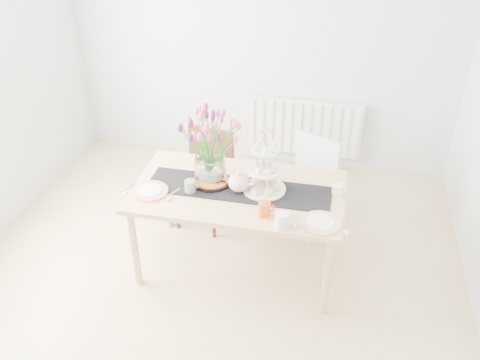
% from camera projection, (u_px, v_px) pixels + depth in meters
% --- Properties ---
extents(room_shell, '(4.50, 4.50, 4.50)m').
position_uv_depth(room_shell, '(198.00, 151.00, 3.22)').
color(room_shell, tan).
rests_on(room_shell, ground).
extents(radiator, '(1.20, 0.08, 0.60)m').
position_uv_depth(radiator, '(305.00, 127.00, 5.39)').
color(radiator, white).
rests_on(radiator, room_shell).
extents(dining_table, '(1.60, 0.90, 0.75)m').
position_uv_depth(dining_table, '(238.00, 198.00, 3.89)').
color(dining_table, tan).
rests_on(dining_table, ground).
extents(chair_brown, '(0.49, 0.49, 0.87)m').
position_uv_depth(chair_brown, '(206.00, 171.00, 4.55)').
color(chair_brown, '#3B1E15').
rests_on(chair_brown, ground).
extents(chair_white, '(0.55, 0.55, 0.85)m').
position_uv_depth(chair_white, '(310.00, 178.00, 4.47)').
color(chair_white, silver).
rests_on(chair_white, ground).
extents(table_runner, '(1.40, 0.35, 0.01)m').
position_uv_depth(table_runner, '(238.00, 189.00, 3.84)').
color(table_runner, black).
rests_on(table_runner, dining_table).
extents(tulip_vase, '(0.70, 0.70, 0.60)m').
position_uv_depth(tulip_vase, '(209.00, 136.00, 3.74)').
color(tulip_vase, silver).
rests_on(tulip_vase, dining_table).
extents(cake_stand, '(0.33, 0.33, 0.48)m').
position_uv_depth(cake_stand, '(264.00, 175.00, 3.76)').
color(cake_stand, gold).
rests_on(cake_stand, dining_table).
extents(teapot, '(0.33, 0.30, 0.17)m').
position_uv_depth(teapot, '(239.00, 182.00, 3.78)').
color(teapot, silver).
rests_on(teapot, dining_table).
extents(cream_jug, '(0.09, 0.09, 0.08)m').
position_uv_depth(cream_jug, '(338.00, 189.00, 3.77)').
color(cream_jug, white).
rests_on(cream_jug, dining_table).
extents(tart_tin, '(0.30, 0.30, 0.04)m').
position_uv_depth(tart_tin, '(211.00, 181.00, 3.91)').
color(tart_tin, black).
rests_on(tart_tin, dining_table).
extents(mug_grey, '(0.12, 0.12, 0.10)m').
position_uv_depth(mug_grey, '(190.00, 186.00, 3.79)').
color(mug_grey, slate).
rests_on(mug_grey, dining_table).
extents(mug_white, '(0.10, 0.10, 0.11)m').
position_uv_depth(mug_white, '(282.00, 221.00, 3.43)').
color(mug_white, silver).
rests_on(mug_white, dining_table).
extents(mug_orange, '(0.12, 0.12, 0.11)m').
position_uv_depth(mug_orange, '(264.00, 209.00, 3.54)').
color(mug_orange, '#CC4816').
rests_on(mug_orange, dining_table).
extents(plate_left, '(0.37, 0.37, 0.01)m').
position_uv_depth(plate_left, '(150.00, 191.00, 3.81)').
color(plate_left, silver).
rests_on(plate_left, dining_table).
extents(plate_right, '(0.36, 0.36, 0.01)m').
position_uv_depth(plate_right, '(321.00, 223.00, 3.48)').
color(plate_right, silver).
rests_on(plate_right, dining_table).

